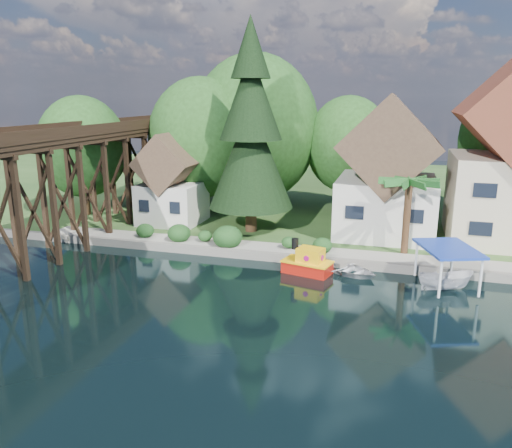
# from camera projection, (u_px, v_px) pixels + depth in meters

# --- Properties ---
(ground) EXTENTS (140.00, 140.00, 0.00)m
(ground) POSITION_uv_depth(u_px,v_px,m) (242.00, 306.00, 27.73)
(ground) COLOR black
(ground) RESTS_ON ground
(bank) EXTENTS (140.00, 52.00, 0.50)m
(bank) POSITION_uv_depth(u_px,v_px,m) (329.00, 192.00, 59.28)
(bank) COLOR #25451B
(bank) RESTS_ON ground
(seawall) EXTENTS (60.00, 0.40, 0.62)m
(seawall) POSITION_uv_depth(u_px,v_px,m) (334.00, 262.00, 34.01)
(seawall) COLOR slate
(seawall) RESTS_ON ground
(promenade) EXTENTS (50.00, 2.60, 0.06)m
(promenade) POSITION_uv_depth(u_px,v_px,m) (365.00, 256.00, 34.63)
(promenade) COLOR gray
(promenade) RESTS_ON bank
(trestle_bridge) EXTENTS (4.12, 44.18, 9.30)m
(trestle_bridge) POSITION_uv_depth(u_px,v_px,m) (50.00, 182.00, 35.49)
(trestle_bridge) COLOR black
(trestle_bridge) RESTS_ON ground
(house_left) EXTENTS (7.64, 8.64, 11.02)m
(house_left) POSITION_uv_depth(u_px,v_px,m) (387.00, 176.00, 39.43)
(house_left) COLOR silver
(house_left) RESTS_ON bank
(shed) EXTENTS (5.09, 5.40, 7.85)m
(shed) POSITION_uv_depth(u_px,v_px,m) (172.00, 185.00, 43.20)
(shed) COLOR silver
(shed) RESTS_ON bank
(bg_trees) EXTENTS (49.90, 13.30, 10.57)m
(bg_trees) POSITION_uv_depth(u_px,v_px,m) (323.00, 141.00, 45.39)
(bg_trees) COLOR #382314
(bg_trees) RESTS_ON bank
(shrubs) EXTENTS (15.76, 2.47, 1.70)m
(shrubs) POSITION_uv_depth(u_px,v_px,m) (221.00, 235.00, 37.26)
(shrubs) COLOR #163914
(shrubs) RESTS_ON bank
(conifer) EXTENTS (6.80, 6.80, 16.75)m
(conifer) POSITION_uv_depth(u_px,v_px,m) (251.00, 132.00, 39.18)
(conifer) COLOR #382314
(conifer) RESTS_ON bank
(palm_tree) EXTENTS (5.23, 5.23, 5.70)m
(palm_tree) POSITION_uv_depth(u_px,v_px,m) (409.00, 184.00, 34.05)
(palm_tree) COLOR #382314
(palm_tree) RESTS_ON bank
(tugboat) EXTENTS (3.49, 2.44, 2.30)m
(tugboat) POSITION_uv_depth(u_px,v_px,m) (308.00, 263.00, 32.71)
(tugboat) COLOR #B1160B
(tugboat) RESTS_ON ground
(boat_white_a) EXTENTS (4.39, 3.90, 0.75)m
(boat_white_a) POSITION_uv_depth(u_px,v_px,m) (350.00, 269.00, 32.58)
(boat_white_a) COLOR silver
(boat_white_a) RESTS_ON ground
(boat_canopy) EXTENTS (4.08, 4.87, 2.67)m
(boat_canopy) POSITION_uv_depth(u_px,v_px,m) (446.00, 272.00, 29.80)
(boat_canopy) COLOR silver
(boat_canopy) RESTS_ON ground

